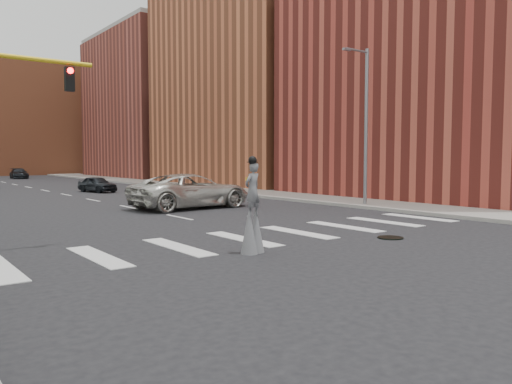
% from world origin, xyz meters
% --- Properties ---
extents(ground_plane, '(160.00, 160.00, 0.00)m').
position_xyz_m(ground_plane, '(0.00, 0.00, 0.00)').
color(ground_plane, black).
rests_on(ground_plane, ground).
extents(sidewalk_right, '(5.00, 90.00, 0.18)m').
position_xyz_m(sidewalk_right, '(12.50, 25.00, 0.09)').
color(sidewalk_right, gray).
rests_on(sidewalk_right, ground).
extents(manhole, '(0.90, 0.90, 0.04)m').
position_xyz_m(manhole, '(3.00, -2.00, 0.02)').
color(manhole, black).
rests_on(manhole, ground).
extents(building_near, '(16.00, 20.00, 22.00)m').
position_xyz_m(building_near, '(22.00, 8.00, 11.00)').
color(building_near, maroon).
rests_on(building_near, ground).
extents(building_mid, '(16.00, 22.00, 24.00)m').
position_xyz_m(building_mid, '(22.00, 30.00, 12.00)').
color(building_mid, '#BC613B').
rests_on(building_mid, ground).
extents(building_far, '(16.00, 22.00, 20.00)m').
position_xyz_m(building_far, '(22.00, 54.00, 10.00)').
color(building_far, '#9A4539').
rests_on(building_far, ground).
extents(building_backdrop, '(26.00, 14.00, 18.00)m').
position_xyz_m(building_backdrop, '(6.00, 78.00, 9.00)').
color(building_backdrop, '#BC613B').
rests_on(building_backdrop, ground).
extents(streetlight, '(2.05, 0.20, 9.00)m').
position_xyz_m(streetlight, '(10.90, 6.00, 4.90)').
color(streetlight, slate).
rests_on(streetlight, ground).
extents(stilt_performer, '(0.83, 0.60, 2.91)m').
position_xyz_m(stilt_performer, '(-2.53, -1.24, 1.12)').
color(stilt_performer, '#301E13').
rests_on(stilt_performer, ground).
extents(suv_crossing, '(7.14, 3.59, 1.94)m').
position_xyz_m(suv_crossing, '(2.66, 11.52, 0.97)').
color(suv_crossing, silver).
rests_on(suv_crossing, ground).
extents(car_near, '(2.45, 4.11, 1.31)m').
position_xyz_m(car_near, '(2.90, 27.35, 0.66)').
color(car_near, black).
rests_on(car_near, ground).
extents(car_far, '(2.27, 4.88, 1.38)m').
position_xyz_m(car_far, '(3.71, 59.75, 0.69)').
color(car_far, black).
rests_on(car_far, ground).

